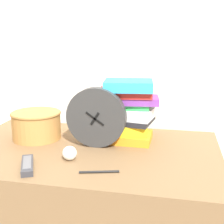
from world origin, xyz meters
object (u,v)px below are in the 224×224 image
(desk_clock, at_px, (96,117))
(book_stack, at_px, (128,110))
(crumpled_paper_ball, at_px, (70,153))
(pen, at_px, (99,172))
(basket, at_px, (36,124))
(tv_remote, at_px, (27,165))

(desk_clock, bearing_deg, book_stack, 44.54)
(crumpled_paper_ball, bearing_deg, desk_clock, 69.98)
(crumpled_paper_ball, relative_size, pen, 0.40)
(basket, bearing_deg, tv_remote, -70.78)
(tv_remote, height_order, pen, tv_remote)
(basket, xyz_separation_m, crumpled_paper_ball, (0.22, -0.20, -0.04))
(basket, height_order, tv_remote, basket)
(tv_remote, bearing_deg, pen, 2.87)
(basket, bearing_deg, pen, -38.99)
(desk_clock, bearing_deg, tv_remote, -124.36)
(book_stack, distance_m, tv_remote, 0.48)
(book_stack, relative_size, pen, 2.05)
(desk_clock, distance_m, pen, 0.28)
(book_stack, bearing_deg, tv_remote, -128.03)
(basket, distance_m, crumpled_paper_ball, 0.31)
(book_stack, xyz_separation_m, crumpled_paper_ball, (-0.17, -0.27, -0.11))
(basket, relative_size, crumpled_paper_ball, 4.13)
(tv_remote, distance_m, crumpled_paper_ball, 0.16)
(book_stack, relative_size, tv_remote, 1.74)
(tv_remote, height_order, crumpled_paper_ball, crumpled_paper_ball)
(desk_clock, relative_size, crumpled_paper_ball, 4.65)
(desk_clock, xyz_separation_m, tv_remote, (-0.18, -0.26, -0.11))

